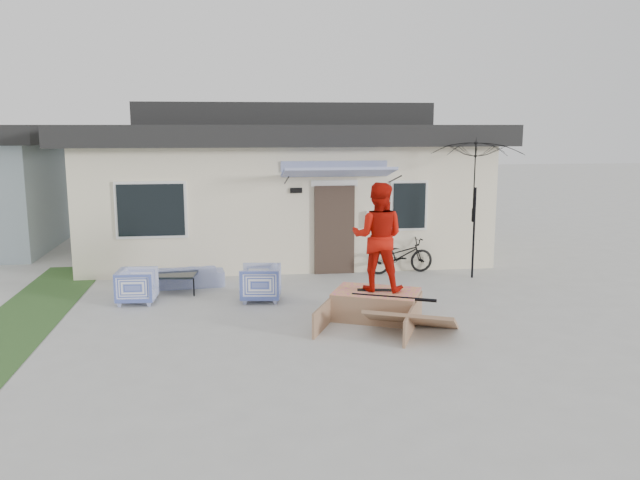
{
  "coord_description": "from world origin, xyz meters",
  "views": [
    {
      "loc": [
        -1.33,
        -10.34,
        3.5
      ],
      "look_at": [
        0.3,
        1.8,
        1.3
      ],
      "focal_mm": 36.1,
      "sensor_mm": 36.0,
      "label": 1
    }
  ],
  "objects": [
    {
      "name": "skater",
      "position": [
        1.23,
        0.85,
        1.53
      ],
      "size": [
        1.15,
        1.01,
        1.97
      ],
      "primitive_type": "imported",
      "rotation": [
        0.0,
        0.0,
        2.81
      ],
      "color": "#BD1107",
      "rests_on": "skateboard"
    },
    {
      "name": "loveseat",
      "position": [
        -2.39,
        3.67,
        0.31
      ],
      "size": [
        1.64,
        0.64,
        0.62
      ],
      "primitive_type": "imported",
      "rotation": [
        0.0,
        0.0,
        3.25
      ],
      "color": "#3C51B0",
      "rests_on": "ground"
    },
    {
      "name": "patio_umbrella",
      "position": [
        4.11,
        3.61,
        1.75
      ],
      "size": [
        2.62,
        2.52,
        2.2
      ],
      "color": "black",
      "rests_on": "ground"
    },
    {
      "name": "armchair_right",
      "position": [
        -0.85,
        2.28,
        0.4
      ],
      "size": [
        0.82,
        0.86,
        0.8
      ],
      "primitive_type": "imported",
      "rotation": [
        0.0,
        0.0,
        -1.7
      ],
      "color": "#3C51B0",
      "rests_on": "ground"
    },
    {
      "name": "ground",
      "position": [
        0.0,
        0.0,
        0.0
      ],
      "size": [
        90.0,
        90.0,
        0.0
      ],
      "primitive_type": "plane",
      "color": "#B1B2AD",
      "rests_on": "ground"
    },
    {
      "name": "skateboard",
      "position": [
        1.23,
        0.85,
        0.52
      ],
      "size": [
        0.74,
        0.3,
        0.05
      ],
      "primitive_type": "cube",
      "rotation": [
        0.0,
        0.0,
        -0.17
      ],
      "color": "black",
      "rests_on": "skate_ramp"
    },
    {
      "name": "house",
      "position": [
        0.0,
        7.99,
        1.94
      ],
      "size": [
        10.8,
        8.49,
        4.1
      ],
      "color": "beige",
      "rests_on": "ground"
    },
    {
      "name": "grass_strip",
      "position": [
        -5.2,
        2.0,
        0.0
      ],
      "size": [
        1.4,
        8.0,
        0.01
      ],
      "primitive_type": "cube",
      "color": "#2D5124",
      "rests_on": "ground"
    },
    {
      "name": "armchair_left",
      "position": [
        -3.28,
        2.44,
        0.38
      ],
      "size": [
        0.73,
        0.77,
        0.76
      ],
      "primitive_type": "imported",
      "rotation": [
        0.0,
        0.0,
        1.51
      ],
      "color": "#3C51B0",
      "rests_on": "ground"
    },
    {
      "name": "bicycle",
      "position": [
        2.57,
        4.29,
        0.52
      ],
      "size": [
        1.69,
        0.78,
        1.04
      ],
      "primitive_type": "imported",
      "rotation": [
        0.0,
        0.0,
        1.7
      ],
      "color": "black",
      "rests_on": "ground"
    },
    {
      "name": "coffee_table",
      "position": [
        -2.58,
        3.18,
        0.21
      ],
      "size": [
        0.94,
        0.94,
        0.42
      ],
      "primitive_type": "cube",
      "rotation": [
        0.0,
        0.0,
        -0.12
      ],
      "color": "black",
      "rests_on": "ground"
    },
    {
      "name": "skate_ramp",
      "position": [
        1.21,
        0.8,
        0.25
      ],
      "size": [
        2.19,
        2.45,
        0.5
      ],
      "primitive_type": null,
      "rotation": [
        0.0,
        0.0,
        -0.42
      ],
      "color": "#8C6549",
      "rests_on": "ground"
    }
  ]
}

